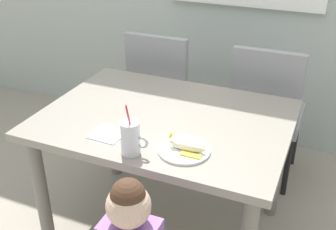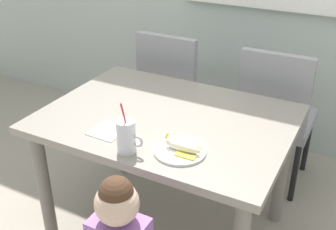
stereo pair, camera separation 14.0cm
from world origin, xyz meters
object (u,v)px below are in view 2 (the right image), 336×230
(dining_table, at_px, (167,134))
(dining_chair_left, at_px, (174,90))
(milk_cup, at_px, (126,138))
(paper_napkin, at_px, (108,131))
(dining_chair_right, at_px, (275,112))
(peeled_banana, at_px, (183,147))
(snack_plate, at_px, (180,151))

(dining_table, bearing_deg, dining_chair_left, 114.25)
(milk_cup, xyz_separation_m, paper_napkin, (-0.17, 0.10, -0.06))
(dining_chair_right, height_order, milk_cup, milk_cup)
(dining_chair_right, height_order, peeled_banana, dining_chair_right)
(peeled_banana, height_order, paper_napkin, peeled_banana)
(dining_chair_left, relative_size, paper_napkin, 6.40)
(dining_chair_left, bearing_deg, dining_table, 114.25)
(dining_table, bearing_deg, snack_plate, -52.58)
(dining_table, height_order, peeled_banana, peeled_banana)
(dining_chair_left, bearing_deg, snack_plate, 118.27)
(dining_chair_right, bearing_deg, dining_chair_left, 0.00)
(snack_plate, height_order, paper_napkin, snack_plate)
(dining_table, bearing_deg, paper_napkin, -122.87)
(dining_chair_right, distance_m, milk_cup, 1.17)
(dining_chair_right, xyz_separation_m, paper_napkin, (-0.57, -0.97, 0.21))
(milk_cup, height_order, snack_plate, milk_cup)
(dining_table, height_order, dining_chair_right, dining_chair_right)
(dining_chair_left, height_order, paper_napkin, dining_chair_left)
(dining_chair_left, xyz_separation_m, snack_plate, (0.52, -0.97, 0.21))
(snack_plate, xyz_separation_m, peeled_banana, (0.02, -0.00, 0.03))
(dining_table, height_order, milk_cup, milk_cup)
(peeled_banana, bearing_deg, dining_chair_left, 118.96)
(dining_chair_left, bearing_deg, peeled_banana, 118.96)
(dining_chair_left, xyz_separation_m, peeled_banana, (0.54, -0.97, 0.24))
(dining_table, relative_size, dining_chair_left, 1.29)
(peeled_banana, bearing_deg, dining_chair_right, 80.09)
(paper_napkin, bearing_deg, dining_table, 57.13)
(paper_napkin, bearing_deg, dining_chair_right, 59.70)
(dining_chair_left, height_order, peeled_banana, dining_chair_left)
(dining_table, distance_m, paper_napkin, 0.34)
(paper_napkin, bearing_deg, dining_chair_left, 98.28)
(paper_napkin, bearing_deg, peeled_banana, -0.34)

